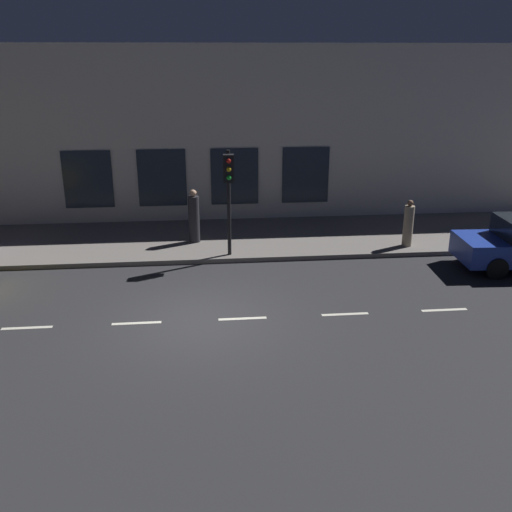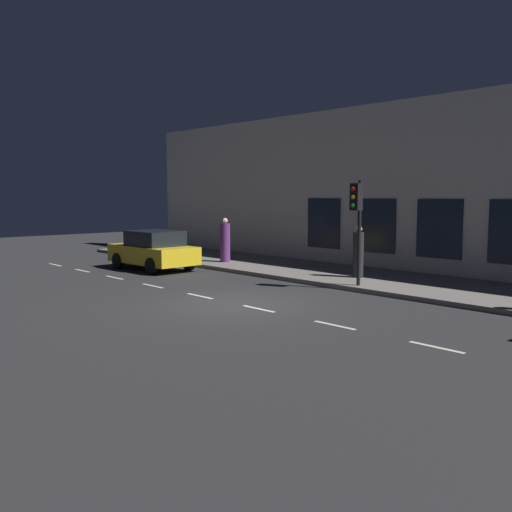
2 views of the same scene
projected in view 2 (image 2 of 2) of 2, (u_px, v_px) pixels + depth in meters
ground_plane at (234, 304)px, 15.82m from camera, size 60.00×60.00×0.00m
sidewalk at (369, 279)px, 20.01m from camera, size 4.50×32.00×0.15m
building_facade at (412, 188)px, 21.38m from camera, size 0.65×32.00×6.55m
lane_centre_line at (259, 309)px, 15.08m from camera, size 0.12×27.20×0.01m
traffic_light at (357, 210)px, 17.73m from camera, size 0.46×0.32×3.32m
parked_car_0 at (153, 250)px, 22.99m from camera, size 2.06×4.00×1.58m
pedestrian_1 at (358, 253)px, 19.77m from camera, size 0.39×0.39×1.80m
pedestrian_2 at (225, 242)px, 24.39m from camera, size 0.52×0.52×1.89m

